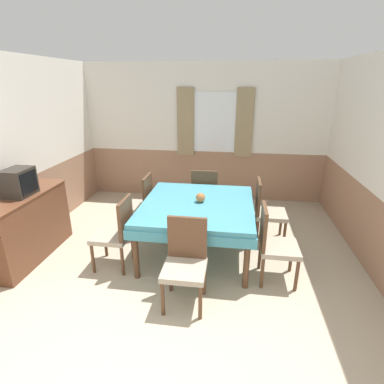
{
  "coord_description": "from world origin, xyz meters",
  "views": [
    {
      "loc": [
        0.6,
        -1.29,
        2.24
      ],
      "look_at": [
        0.07,
        2.33,
        0.89
      ],
      "focal_mm": 28.0,
      "sensor_mm": 36.0,
      "label": 1
    }
  ],
  "objects_px": {
    "chair_head_near": "(185,260)",
    "chair_right_near": "(273,242)",
    "sideboard": "(26,226)",
    "vase": "(201,198)",
    "chair_head_window": "(205,194)",
    "dining_table": "(197,210)",
    "tv": "(19,182)",
    "chair_left_far": "(140,202)",
    "chair_left_near": "(117,231)",
    "chair_right_far": "(266,209)"
  },
  "relations": [
    {
      "from": "chair_head_near",
      "to": "chair_right_near",
      "type": "bearing_deg",
      "value": -151.56
    },
    {
      "from": "sideboard",
      "to": "vase",
      "type": "height_order",
      "value": "sideboard"
    },
    {
      "from": "chair_head_window",
      "to": "chair_head_near",
      "type": "xyz_separation_m",
      "value": [
        0.0,
        -1.99,
        0.0
      ]
    },
    {
      "from": "chair_head_near",
      "to": "sideboard",
      "type": "height_order",
      "value": "chair_head_near"
    },
    {
      "from": "dining_table",
      "to": "chair_head_near",
      "type": "bearing_deg",
      "value": -90.0
    },
    {
      "from": "dining_table",
      "to": "sideboard",
      "type": "bearing_deg",
      "value": -168.84
    },
    {
      "from": "dining_table",
      "to": "vase",
      "type": "xyz_separation_m",
      "value": [
        0.03,
        0.04,
        0.16
      ]
    },
    {
      "from": "sideboard",
      "to": "tv",
      "type": "xyz_separation_m",
      "value": [
        0.02,
        -0.0,
        0.61
      ]
    },
    {
      "from": "chair_head_near",
      "to": "chair_left_far",
      "type": "bearing_deg",
      "value": -57.2
    },
    {
      "from": "dining_table",
      "to": "chair_left_near",
      "type": "relative_size",
      "value": 1.69
    },
    {
      "from": "chair_left_far",
      "to": "sideboard",
      "type": "xyz_separation_m",
      "value": [
        -1.27,
        -0.92,
        -0.04
      ]
    },
    {
      "from": "vase",
      "to": "chair_right_near",
      "type": "bearing_deg",
      "value": -29.51
    },
    {
      "from": "chair_left_near",
      "to": "chair_right_far",
      "type": "distance_m",
      "value": 2.13
    },
    {
      "from": "chair_right_far",
      "to": "vase",
      "type": "distance_m",
      "value": 1.06
    },
    {
      "from": "dining_table",
      "to": "chair_right_near",
      "type": "bearing_deg",
      "value": -26.8
    },
    {
      "from": "chair_left_far",
      "to": "sideboard",
      "type": "relative_size",
      "value": 0.69
    },
    {
      "from": "chair_left_near",
      "to": "chair_head_near",
      "type": "height_order",
      "value": "same"
    },
    {
      "from": "chair_head_window",
      "to": "sideboard",
      "type": "bearing_deg",
      "value": -147.16
    },
    {
      "from": "chair_left_far",
      "to": "tv",
      "type": "height_order",
      "value": "tv"
    },
    {
      "from": "chair_head_near",
      "to": "sideboard",
      "type": "xyz_separation_m",
      "value": [
        -2.22,
        0.56,
        -0.04
      ]
    },
    {
      "from": "chair_left_far",
      "to": "chair_left_near",
      "type": "distance_m",
      "value": 0.96
    },
    {
      "from": "chair_head_near",
      "to": "chair_right_near",
      "type": "distance_m",
      "value": 1.08
    },
    {
      "from": "chair_left_near",
      "to": "chair_head_window",
      "type": "height_order",
      "value": "same"
    },
    {
      "from": "chair_left_far",
      "to": "chair_head_window",
      "type": "bearing_deg",
      "value": -61.56
    },
    {
      "from": "chair_left_near",
      "to": "chair_head_window",
      "type": "bearing_deg",
      "value": -32.8
    },
    {
      "from": "chair_left_near",
      "to": "tv",
      "type": "xyz_separation_m",
      "value": [
        -1.24,
        0.04,
        0.57
      ]
    },
    {
      "from": "chair_left_far",
      "to": "chair_left_near",
      "type": "relative_size",
      "value": 1.0
    },
    {
      "from": "chair_head_near",
      "to": "chair_right_far",
      "type": "distance_m",
      "value": 1.75
    },
    {
      "from": "tv",
      "to": "chair_left_far",
      "type": "bearing_deg",
      "value": 36.41
    },
    {
      "from": "chair_left_near",
      "to": "sideboard",
      "type": "height_order",
      "value": "chair_left_near"
    },
    {
      "from": "vase",
      "to": "sideboard",
      "type": "bearing_deg",
      "value": -168.07
    },
    {
      "from": "chair_left_far",
      "to": "chair_right_near",
      "type": "xyz_separation_m",
      "value": [
        1.9,
        -0.96,
        0.0
      ]
    },
    {
      "from": "chair_right_near",
      "to": "chair_left_far",
      "type": "bearing_deg",
      "value": -116.8
    },
    {
      "from": "chair_right_near",
      "to": "vase",
      "type": "relative_size",
      "value": 7.39
    },
    {
      "from": "chair_left_near",
      "to": "vase",
      "type": "xyz_separation_m",
      "value": [
        0.98,
        0.52,
        0.3
      ]
    },
    {
      "from": "tv",
      "to": "sideboard",
      "type": "bearing_deg",
      "value": 179.33
    },
    {
      "from": "tv",
      "to": "vase",
      "type": "distance_m",
      "value": 2.29
    },
    {
      "from": "chair_left_near",
      "to": "chair_right_far",
      "type": "bearing_deg",
      "value": -63.2
    },
    {
      "from": "chair_left_far",
      "to": "sideboard",
      "type": "bearing_deg",
      "value": 125.88
    },
    {
      "from": "chair_right_near",
      "to": "chair_right_far",
      "type": "xyz_separation_m",
      "value": [
        0.0,
        0.96,
        0.0
      ]
    },
    {
      "from": "tv",
      "to": "dining_table",
      "type": "bearing_deg",
      "value": 11.29
    },
    {
      "from": "chair_right_near",
      "to": "vase",
      "type": "distance_m",
      "value": 1.09
    },
    {
      "from": "chair_right_far",
      "to": "tv",
      "type": "bearing_deg",
      "value": -73.73
    },
    {
      "from": "chair_head_near",
      "to": "dining_table",
      "type": "bearing_deg",
      "value": -90.0
    },
    {
      "from": "chair_head_window",
      "to": "chair_right_far",
      "type": "height_order",
      "value": "same"
    },
    {
      "from": "dining_table",
      "to": "chair_right_near",
      "type": "height_order",
      "value": "chair_right_near"
    },
    {
      "from": "chair_right_near",
      "to": "sideboard",
      "type": "height_order",
      "value": "chair_right_near"
    },
    {
      "from": "chair_left_near",
      "to": "chair_right_far",
      "type": "height_order",
      "value": "same"
    },
    {
      "from": "chair_right_far",
      "to": "vase",
      "type": "xyz_separation_m",
      "value": [
        -0.91,
        -0.44,
        0.3
      ]
    },
    {
      "from": "chair_left_far",
      "to": "chair_head_window",
      "type": "xyz_separation_m",
      "value": [
        0.95,
        0.51,
        0.0
      ]
    }
  ]
}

